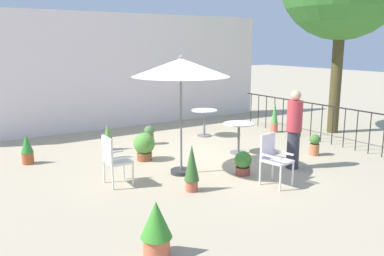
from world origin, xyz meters
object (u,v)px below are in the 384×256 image
at_px(cafe_table_0, 239,132).
at_px(patio_chair_1, 113,157).
at_px(potted_plant_2, 192,167).
at_px(standing_person, 294,129).
at_px(patio_umbrella_0, 181,69).
at_px(cafe_table_1, 204,118).
at_px(patio_chair_0, 273,156).
at_px(potted_plant_8, 275,117).
at_px(potted_plant_0, 156,227).
at_px(potted_plant_4, 108,137).
at_px(potted_plant_1, 149,134).
at_px(potted_plant_3, 144,146).
at_px(potted_plant_5, 315,144).
at_px(potted_plant_7, 243,163).
at_px(potted_plant_6, 27,149).

distance_m(cafe_table_0, patio_chair_1, 3.41).
bearing_deg(cafe_table_0, potted_plant_2, -146.58).
bearing_deg(standing_person, patio_umbrella_0, 155.95).
xyz_separation_m(cafe_table_1, potted_plant_2, (-2.68, -3.50, -0.07)).
bearing_deg(patio_chair_0, potted_plant_8, 45.57).
bearing_deg(potted_plant_0, potted_plant_4, 75.02).
bearing_deg(potted_plant_1, potted_plant_8, -10.50).
bearing_deg(potted_plant_2, potted_plant_3, 86.03).
bearing_deg(potted_plant_5, potted_plant_8, 67.19).
bearing_deg(potted_plant_0, potted_plant_2, 46.37).
bearing_deg(potted_plant_7, potted_plant_0, -147.44).
distance_m(potted_plant_0, potted_plant_8, 7.74).
bearing_deg(potted_plant_6, potted_plant_4, 4.99).
height_order(cafe_table_0, potted_plant_6, cafe_table_0).
relative_size(patio_chair_1, potted_plant_1, 1.90).
height_order(cafe_table_0, potted_plant_2, potted_plant_2).
bearing_deg(patio_umbrella_0, standing_person, -24.05).
height_order(cafe_table_0, patio_chair_1, patio_chair_1).
xyz_separation_m(cafe_table_1, standing_person, (-0.14, -3.51, 0.33)).
xyz_separation_m(patio_chair_0, patio_chair_1, (-2.52, 1.56, -0.01)).
relative_size(potted_plant_7, potted_plant_8, 0.51).
relative_size(potted_plant_5, standing_person, 0.31).
distance_m(cafe_table_0, potted_plant_0, 5.06).
xyz_separation_m(potted_plant_0, potted_plant_8, (6.31, 4.47, 0.06)).
height_order(potted_plant_3, standing_person, standing_person).
bearing_deg(potted_plant_6, potted_plant_3, -26.61).
distance_m(potted_plant_6, potted_plant_7, 4.70).
xyz_separation_m(potted_plant_4, potted_plant_6, (-1.93, -0.17, 0.00)).
distance_m(patio_chair_0, potted_plant_8, 4.64).
relative_size(patio_umbrella_0, potted_plant_6, 3.60).
bearing_deg(potted_plant_1, potted_plant_5, -47.81).
bearing_deg(patio_umbrella_0, potted_plant_4, 102.36).
height_order(potted_plant_1, potted_plant_8, potted_plant_8).
height_order(patio_umbrella_0, potted_plant_4, patio_umbrella_0).
relative_size(potted_plant_7, standing_person, 0.29).
relative_size(potted_plant_3, potted_plant_4, 0.95).
relative_size(potted_plant_4, potted_plant_8, 0.71).
bearing_deg(potted_plant_7, patio_umbrella_0, 143.72).
xyz_separation_m(potted_plant_6, standing_person, (4.66, -3.38, 0.52)).
xyz_separation_m(patio_chair_0, potted_plant_5, (2.25, 0.94, -0.28)).
height_order(patio_chair_1, potted_plant_6, patio_chair_1).
relative_size(potted_plant_5, potted_plant_8, 0.54).
relative_size(potted_plant_2, potted_plant_3, 1.35).
relative_size(cafe_table_1, standing_person, 0.46).
xyz_separation_m(potted_plant_2, potted_plant_4, (-0.20, 3.53, -0.12)).
bearing_deg(cafe_table_0, potted_plant_3, 162.31).
height_order(patio_chair_0, potted_plant_2, patio_chair_0).
relative_size(patio_umbrella_0, potted_plant_5, 4.68).
xyz_separation_m(potted_plant_0, potted_plant_4, (1.39, 5.21, -0.05)).
height_order(potted_plant_1, potted_plant_3, potted_plant_3).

